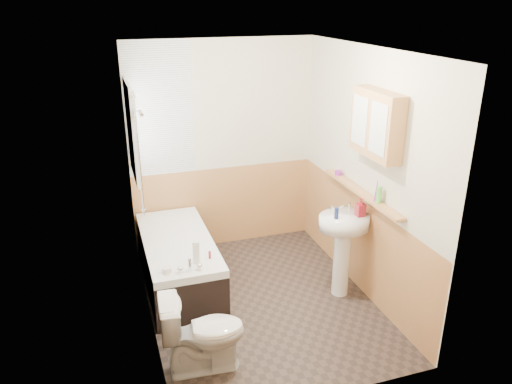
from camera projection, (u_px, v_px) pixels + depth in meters
floor at (261, 301)px, 5.13m from camera, size 2.80×2.80×0.00m
ceiling at (262, 50)px, 4.21m from camera, size 2.80×2.80×0.00m
wall_back at (223, 147)px, 5.91m from camera, size 2.20×0.02×2.50m
wall_front at (327, 258)px, 3.42m from camera, size 2.20×0.02×2.50m
wall_left at (140, 202)px, 4.34m from camera, size 0.02×2.80×2.50m
wall_right at (366, 175)px, 4.99m from camera, size 0.02×2.80×2.50m
wainscot_right at (358, 242)px, 5.26m from camera, size 0.01×2.80×1.00m
wainscot_front at (320, 345)px, 3.71m from camera, size 2.20×0.01×1.00m
wainscot_back at (225, 206)px, 6.17m from camera, size 2.20×0.01×1.00m
tile_cladding_left at (143, 202)px, 4.35m from camera, size 0.01×2.80×2.50m
tile_return_back at (159, 110)px, 5.50m from camera, size 0.75×0.01×1.50m
window at (132, 131)px, 5.05m from camera, size 0.03×0.79×0.99m
bathtub at (179, 261)px, 5.31m from camera, size 0.70×1.58×0.69m
shower_riser at (139, 145)px, 4.68m from camera, size 0.11×0.08×1.23m
toilet at (203, 333)px, 4.10m from camera, size 0.73×0.45×0.68m
sink at (343, 239)px, 5.03m from camera, size 0.52×0.42×1.01m
pine_shelf at (361, 192)px, 4.98m from camera, size 0.10×1.42×0.03m
medicine_cabinet at (377, 124)px, 4.51m from camera, size 0.17×0.67×0.61m
foam_can at (379, 195)px, 4.66m from camera, size 0.06×0.06×0.16m
green_bottle at (377, 190)px, 4.69m from camera, size 0.05×0.05×0.22m
black_jar at (338, 173)px, 5.41m from camera, size 0.09×0.09×0.05m
soap_bottle at (360, 212)px, 4.92m from camera, size 0.09×0.19×0.09m
clear_bottle at (336, 213)px, 4.85m from camera, size 0.05×0.05×0.11m
blue_gel at (196, 252)px, 4.71m from camera, size 0.07×0.06×0.22m
cream_jar at (167, 270)px, 4.58m from camera, size 0.10×0.10×0.05m
orange_bottle at (210, 255)px, 4.82m from camera, size 0.03×0.03×0.08m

